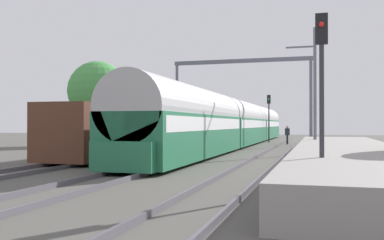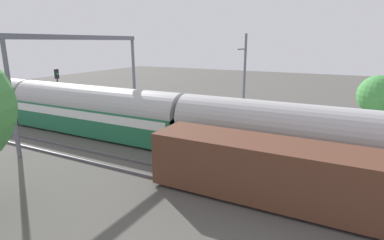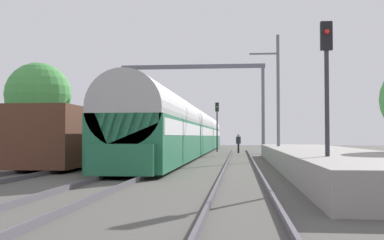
{
  "view_description": "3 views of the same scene",
  "coord_description": "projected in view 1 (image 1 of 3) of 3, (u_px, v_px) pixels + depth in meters",
  "views": [
    {
      "loc": [
        6.73,
        -19.23,
        1.88
      ],
      "look_at": [
        0.0,
        4.14,
        2.11
      ],
      "focal_mm": 40.85,
      "sensor_mm": 36.0,
      "label": 1
    },
    {
      "loc": [
        -17.67,
        1.62,
        7.37
      ],
      "look_at": [
        -0.67,
        10.46,
        2.42
      ],
      "focal_mm": 28.49,
      "sensor_mm": 36.0,
      "label": 2
    },
    {
      "loc": [
        4.12,
        -20.98,
        1.53
      ],
      "look_at": [
        0.0,
        20.14,
        2.94
      ],
      "focal_mm": 44.25,
      "sensor_mm": 36.0,
      "label": 3
    }
  ],
  "objects": [
    {
      "name": "track_far_west",
      "position": [
        87.0,
        161.0,
        21.49
      ],
      "size": [
        1.52,
        60.0,
        0.16
      ],
      "color": "#58535B",
      "rests_on": "ground"
    },
    {
      "name": "track_west",
      "position": [
        167.0,
        163.0,
        20.33
      ],
      "size": [
        1.52,
        60.0,
        0.16
      ],
      "color": "#58535B",
      "rests_on": "ground"
    },
    {
      "name": "freight_car",
      "position": [
        120.0,
        131.0,
        25.09
      ],
      "size": [
        2.8,
        13.0,
        2.7
      ],
      "color": "#563323",
      "rests_on": "ground"
    },
    {
      "name": "passenger_train",
      "position": [
        240.0,
        123.0,
        39.25
      ],
      "size": [
        2.93,
        49.2,
        3.82
      ],
      "color": "#236B47",
      "rests_on": "ground"
    },
    {
      "name": "tree_west_background",
      "position": [
        98.0,
        91.0,
        38.61
      ],
      "size": [
        5.24,
        5.24,
        7.45
      ],
      "color": "#4C3826",
      "rests_on": "ground"
    },
    {
      "name": "railway_signal_far",
      "position": [
        269.0,
        112.0,
        44.93
      ],
      "size": [
        0.36,
        0.3,
        4.89
      ],
      "color": "#2D2D33",
      "rests_on": "ground"
    },
    {
      "name": "catenary_gantry",
      "position": [
        241.0,
        83.0,
        40.02
      ],
      "size": [
        12.77,
        0.28,
        7.86
      ],
      "color": "slate",
      "rests_on": "ground"
    },
    {
      "name": "railway_signal_near",
      "position": [
        322.0,
        76.0,
        12.82
      ],
      "size": [
        0.36,
        0.3,
        5.13
      ],
      "color": "#2D2D33",
      "rests_on": "ground"
    },
    {
      "name": "ground",
      "position": [
        167.0,
        164.0,
        20.33
      ],
      "size": [
        120.0,
        120.0,
        0.0
      ],
      "primitive_type": "plane",
      "color": "#504F49"
    },
    {
      "name": "catenary_pole_east_mid",
      "position": [
        314.0,
        88.0,
        27.56
      ],
      "size": [
        1.9,
        0.2,
        8.0
      ],
      "color": "slate",
      "rests_on": "ground"
    },
    {
      "name": "track_east",
      "position": [
        257.0,
        165.0,
        19.17
      ],
      "size": [
        1.52,
        60.0,
        0.16
      ],
      "color": "#58535B",
      "rests_on": "ground"
    },
    {
      "name": "person_crossing",
      "position": [
        287.0,
        133.0,
        40.47
      ],
      "size": [
        0.43,
        0.47,
        1.73
      ],
      "rotation": [
        0.0,
        0.0,
        4.1
      ],
      "color": "black",
      "rests_on": "ground"
    },
    {
      "name": "platform",
      "position": [
        346.0,
        155.0,
        20.04
      ],
      "size": [
        4.4,
        28.0,
        0.9
      ],
      "color": "gray",
      "rests_on": "ground"
    }
  ]
}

